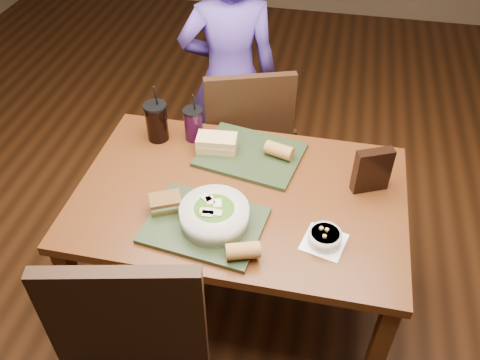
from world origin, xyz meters
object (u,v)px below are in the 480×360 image
Objects in this scene: dining_table at (240,209)px; cup_cola at (157,122)px; diner at (230,78)px; sandwich_near at (166,203)px; chair_far at (253,140)px; chip_bag at (372,170)px; baguette_near at (243,251)px; tray_near at (205,225)px; baguette_far at (279,151)px; salad_bowl at (214,214)px; cup_berry at (193,124)px; soup_bowl at (325,237)px; sandwich_far at (217,143)px; tray_far at (250,155)px.

cup_cola is at bearing 147.22° from dining_table.
sandwich_near is at bearing 71.69° from diner.
dining_table is at bearing -84.45° from chair_far.
chair_far is (-0.06, 0.62, -0.12)m from dining_table.
chip_bag is at bearing 21.06° from sandwich_near.
baguette_near is at bearing -27.13° from sandwich_near.
baguette_far reaches higher than tray_near.
salad_bowl is 0.19m from baguette_near.
cup_berry is (-0.39, 0.07, 0.03)m from baguette_far.
chip_bag is at bearing 65.22° from soup_bowl.
tray_near is 0.68m from chip_bag.
chip_bag is at bearing -8.59° from sandwich_far.
soup_bowl reaches higher than tray_near.
sandwich_near is 0.59× the size of cup_berry.
soup_bowl is at bearing 100.89° from diner.
sandwich_far is (-0.06, 0.43, 0.04)m from tray_near.
diner reaches higher than tray_near.
chair_far is at bearing 114.58° from chip_bag.
sandwich_far reaches higher than tray_far.
baguette_near is (0.13, -0.14, -0.01)m from salad_bowl.
baguette_far is (-0.23, 0.43, 0.02)m from soup_bowl.
diner is at bearing 97.88° from tray_near.
sandwich_far is 0.29m from cup_cola.
cup_cola reaches higher than salad_bowl.
cup_berry is (-0.35, 0.64, 0.03)m from baguette_near.
tray_near is 3.03× the size of sandwich_near.
chair_far is 2.32× the size of tray_far.
salad_bowl reaches higher than sandwich_near.
cup_berry reaches higher than tray_near.
sandwich_far is at bearing -178.51° from tray_far.
chair_far is 0.44m from tray_far.
chair_far is 0.85m from salad_bowl.
sandwich_near reaches higher than tray_near.
chair_far reaches higher than soup_bowl.
cup_cola is (-0.28, 0.05, 0.04)m from sandwich_far.
soup_bowl is 1.27× the size of sandwich_near.
chip_bag is (0.75, 0.29, 0.05)m from sandwich_near.
tray_near is 0.21m from baguette_near.
dining_table is at bearing 31.61° from sandwich_near.
cup_cola is at bearing 125.24° from tray_near.
chair_far is 7.02× the size of sandwich_near.
chair_far reaches higher than baguette_far.
salad_bowl is (0.00, -0.81, 0.27)m from chair_far.
sandwich_far is 0.27m from baguette_far.
diner is 0.67m from sandwich_far.
baguette_far is at bearing 64.71° from tray_near.
tray_near is at bearing -174.56° from chip_bag.
sandwich_near reaches higher than dining_table.
cup_cola is 0.16m from cup_berry.
tray_near is 1.79× the size of cup_berry.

